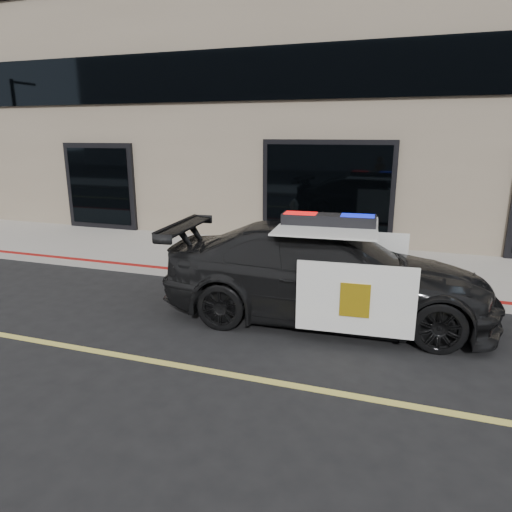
% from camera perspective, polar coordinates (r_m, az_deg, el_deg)
% --- Properties ---
extents(ground, '(120.00, 120.00, 0.00)m').
position_cam_1_polar(ground, '(5.86, 5.93, -16.04)').
color(ground, black).
rests_on(ground, ground).
extents(sidewalk_n, '(60.00, 3.50, 0.15)m').
position_cam_1_polar(sidewalk_n, '(10.63, 12.23, -1.37)').
color(sidewalk_n, gray).
rests_on(sidewalk_n, ground).
extents(building_n, '(60.00, 7.00, 12.00)m').
position_cam_1_polar(building_n, '(15.73, 16.01, 25.45)').
color(building_n, '#756856').
rests_on(building_n, ground).
extents(police_car, '(2.94, 5.70, 1.77)m').
position_cam_1_polar(police_car, '(7.68, 8.81, -1.98)').
color(police_car, black).
rests_on(police_car, ground).
extents(fire_hydrant, '(0.35, 0.49, 0.78)m').
position_cam_1_polar(fire_hydrant, '(9.92, -3.22, 0.42)').
color(fire_hydrant, silver).
rests_on(fire_hydrant, sidewalk_n).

